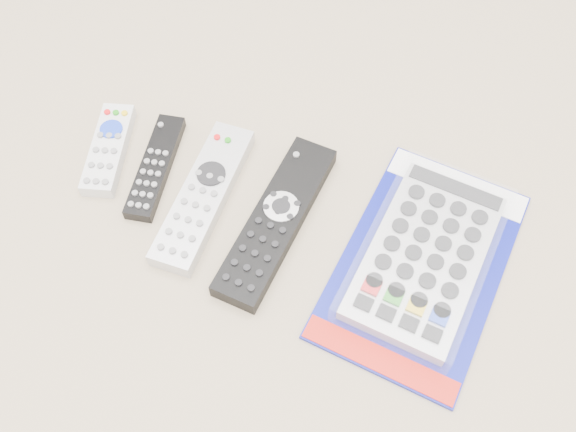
% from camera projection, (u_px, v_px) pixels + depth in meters
% --- Properties ---
extents(remote_small_grey, '(0.07, 0.16, 0.02)m').
position_uv_depth(remote_small_grey, '(108.00, 149.00, 0.90)').
color(remote_small_grey, silver).
rests_on(remote_small_grey, ground).
extents(remote_slim_black, '(0.05, 0.17, 0.02)m').
position_uv_depth(remote_slim_black, '(155.00, 167.00, 0.88)').
color(remote_slim_black, black).
rests_on(remote_slim_black, ground).
extents(remote_silver_dvd, '(0.07, 0.23, 0.03)m').
position_uv_depth(remote_silver_dvd, '(204.00, 196.00, 0.85)').
color(remote_silver_dvd, '#B6B7BB').
rests_on(remote_silver_dvd, ground).
extents(remote_large_black, '(0.11, 0.26, 0.03)m').
position_uv_depth(remote_large_black, '(276.00, 220.00, 0.83)').
color(remote_large_black, black).
rests_on(remote_large_black, ground).
extents(jumbo_remote_packaged, '(0.25, 0.35, 0.04)m').
position_uv_depth(jumbo_remote_packaged, '(425.00, 255.00, 0.80)').
color(jumbo_remote_packaged, navy).
rests_on(jumbo_remote_packaged, ground).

